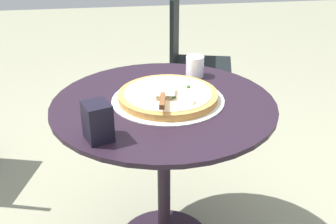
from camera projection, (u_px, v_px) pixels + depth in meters
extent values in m
cylinder|color=black|center=(164.00, 104.00, 1.59)|extent=(0.87, 0.87, 0.02)
cylinder|color=black|center=(164.00, 179.00, 1.75)|extent=(0.06, 0.06, 0.69)
cylinder|color=silver|center=(168.00, 99.00, 1.60)|extent=(0.44, 0.44, 0.00)
cylinder|color=#C88841|center=(168.00, 96.00, 1.60)|extent=(0.39, 0.39, 0.03)
cylinder|color=beige|center=(168.00, 92.00, 1.59)|extent=(0.34, 0.34, 0.00)
sphere|color=#38752E|center=(161.00, 91.00, 1.59)|extent=(0.02, 0.02, 0.02)
sphere|color=silver|center=(168.00, 96.00, 1.55)|extent=(0.01, 0.01, 0.01)
sphere|color=white|center=(169.00, 88.00, 1.61)|extent=(0.02, 0.02, 0.02)
sphere|color=silver|center=(172.00, 85.00, 1.64)|extent=(0.01, 0.01, 0.01)
sphere|color=silver|center=(192.00, 102.00, 1.50)|extent=(0.02, 0.02, 0.02)
sphere|color=#2C6632|center=(188.00, 87.00, 1.62)|extent=(0.02, 0.02, 0.02)
sphere|color=#32652D|center=(172.00, 89.00, 1.61)|extent=(0.01, 0.01, 0.01)
sphere|color=#2F662C|center=(174.00, 97.00, 1.54)|extent=(0.01, 0.01, 0.01)
cube|color=silver|center=(163.00, 91.00, 1.55)|extent=(0.11, 0.10, 0.00)
cube|color=brown|center=(162.00, 101.00, 1.46)|extent=(0.11, 0.04, 0.02)
cylinder|color=white|center=(195.00, 66.00, 1.81)|extent=(0.08, 0.08, 0.09)
cube|color=black|center=(98.00, 121.00, 1.31)|extent=(0.11, 0.11, 0.13)
cube|color=black|center=(202.00, 67.00, 2.80)|extent=(0.48, 0.48, 0.03)
cube|color=black|center=(175.00, 30.00, 2.71)|extent=(0.39, 0.12, 0.47)
cylinder|color=black|center=(224.00, 88.00, 3.03)|extent=(0.02, 0.02, 0.41)
cylinder|color=black|center=(225.00, 108.00, 2.73)|extent=(0.02, 0.02, 0.41)
cylinder|color=black|center=(179.00, 86.00, 3.06)|extent=(0.02, 0.02, 0.41)
cylinder|color=black|center=(174.00, 105.00, 2.76)|extent=(0.02, 0.02, 0.41)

